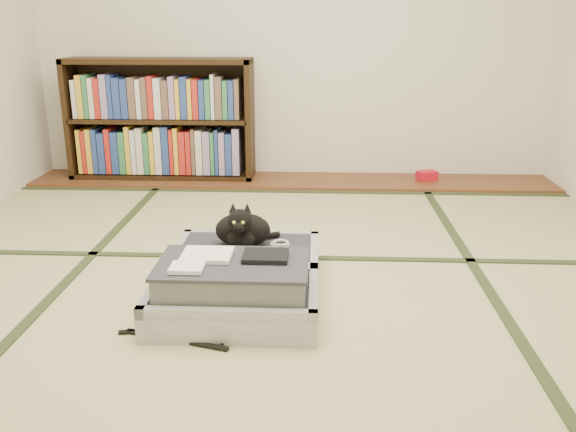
{
  "coord_description": "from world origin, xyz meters",
  "views": [
    {
      "loc": [
        0.19,
        -2.59,
        1.19
      ],
      "look_at": [
        0.05,
        0.35,
        0.25
      ],
      "focal_mm": 38.0,
      "sensor_mm": 36.0,
      "label": 1
    }
  ],
  "objects": [
    {
      "name": "hanger",
      "position": [
        -0.35,
        -0.46,
        0.01
      ],
      "size": [
        0.46,
        0.27,
        0.01
      ],
      "color": "black",
      "rests_on": "floor"
    },
    {
      "name": "suitcase",
      "position": [
        -0.15,
        -0.1,
        0.1
      ],
      "size": [
        0.7,
        0.94,
        0.28
      ],
      "color": "#BABABF",
      "rests_on": "floor"
    },
    {
      "name": "cable_coil",
      "position": [
        0.02,
        0.23,
        0.14
      ],
      "size": [
        0.1,
        0.1,
        0.02
      ],
      "color": "white",
      "rests_on": "suitcase"
    },
    {
      "name": "floor",
      "position": [
        0.0,
        0.0,
        0.0
      ],
      "size": [
        4.5,
        4.5,
        0.0
      ],
      "primitive_type": "plane",
      "color": "tan",
      "rests_on": "ground"
    },
    {
      "name": "tatami_borders",
      "position": [
        0.0,
        0.49,
        0.0
      ],
      "size": [
        4.0,
        4.5,
        0.01
      ],
      "color": "#2D381E",
      "rests_on": "ground"
    },
    {
      "name": "red_item",
      "position": [
        1.04,
        2.03,
        0.06
      ],
      "size": [
        0.17,
        0.14,
        0.07
      ],
      "primitive_type": "cube",
      "rotation": [
        0.0,
        0.0,
        0.37
      ],
      "color": "red",
      "rests_on": "wood_strip"
    },
    {
      "name": "cat",
      "position": [
        -0.16,
        0.19,
        0.23
      ],
      "size": [
        0.31,
        0.31,
        0.25
      ],
      "color": "black",
      "rests_on": "suitcase"
    },
    {
      "name": "wood_strip",
      "position": [
        0.0,
        2.0,
        0.01
      ],
      "size": [
        4.0,
        0.5,
        0.02
      ],
      "primitive_type": "cube",
      "color": "brown",
      "rests_on": "ground"
    },
    {
      "name": "bookcase",
      "position": [
        -1.02,
        2.07,
        0.45
      ],
      "size": [
        1.42,
        0.33,
        0.92
      ],
      "color": "black",
      "rests_on": "wood_strip"
    }
  ]
}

